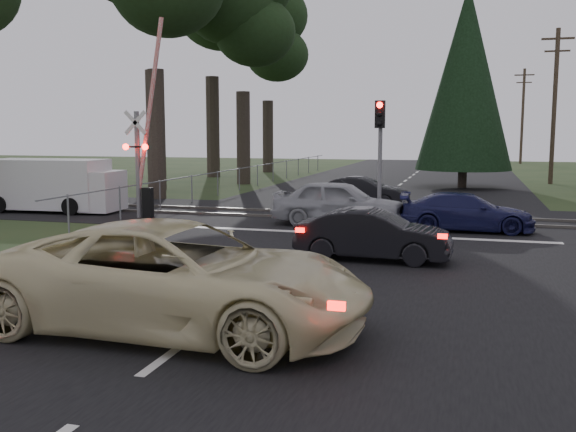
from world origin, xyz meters
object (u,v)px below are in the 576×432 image
(cream_coupe, at_px, (176,277))
(dark_hatchback, at_px, (373,235))
(dark_car_far, at_px, (363,192))
(white_van, at_px, (57,185))
(crossing_signal, at_px, (143,161))
(traffic_signal_center, at_px, (380,140))
(utility_pole_far, at_px, (523,114))
(blue_sedan, at_px, (466,212))
(utility_pole_mid, at_px, (554,103))
(silver_car, at_px, (339,203))

(cream_coupe, height_order, dark_hatchback, cream_coupe)
(dark_car_far, relative_size, white_van, 0.70)
(crossing_signal, bearing_deg, white_van, 169.93)
(traffic_signal_center, xyz_separation_m, cream_coupe, (-1.39, -12.57, -1.96))
(traffic_signal_center, distance_m, utility_pole_far, 44.99)
(traffic_signal_center, bearing_deg, blue_sedan, -16.71)
(blue_sedan, xyz_separation_m, white_van, (-15.29, 0.71, 0.44))
(crossing_signal, relative_size, dark_car_far, 1.88)
(traffic_signal_center, distance_m, dark_hatchback, 6.62)
(cream_coupe, distance_m, dark_car_far, 17.35)
(traffic_signal_center, relative_size, blue_sedan, 1.01)
(traffic_signal_center, relative_size, utility_pole_mid, 0.46)
(traffic_signal_center, xyz_separation_m, dark_car_far, (-1.33, 4.78, -2.20))
(dark_car_far, bearing_deg, dark_hatchback, -164.19)
(white_van, bearing_deg, crossing_signal, -13.43)
(crossing_signal, relative_size, utility_pole_mid, 0.77)
(dark_hatchback, bearing_deg, crossing_signal, 61.23)
(dark_hatchback, bearing_deg, silver_car, 21.25)
(cream_coupe, distance_m, dark_hatchback, 6.71)
(dark_hatchback, height_order, silver_car, silver_car)
(cream_coupe, height_order, blue_sedan, cream_coupe)
(utility_pole_mid, relative_size, silver_car, 2.04)
(crossing_signal, distance_m, white_van, 4.34)
(silver_car, height_order, blue_sedan, silver_car)
(utility_pole_far, xyz_separation_m, blue_sedan, (-4.64, -45.18, -4.13))
(utility_pole_far, xyz_separation_m, cream_coupe, (-8.89, -56.89, -3.88))
(utility_pole_far, bearing_deg, utility_pole_mid, -90.00)
(cream_coupe, bearing_deg, white_van, 43.11)
(traffic_signal_center, xyz_separation_m, utility_pole_far, (7.50, 44.32, 1.92))
(dark_car_far, distance_m, white_van, 12.15)
(crossing_signal, distance_m, traffic_signal_center, 8.36)
(blue_sedan, distance_m, white_van, 15.31)
(utility_pole_mid, relative_size, dark_hatchback, 2.43)
(utility_pole_far, relative_size, dark_car_far, 2.43)
(silver_car, height_order, white_van, white_van)
(utility_pole_mid, height_order, blue_sedan, utility_pole_mid)
(crossing_signal, relative_size, silver_car, 1.58)
(cream_coupe, height_order, dark_car_far, cream_coupe)
(traffic_signal_center, bearing_deg, utility_pole_mid, 68.79)
(silver_car, distance_m, dark_car_far, 5.51)
(cream_coupe, bearing_deg, utility_pole_far, -7.41)
(utility_pole_mid, relative_size, utility_pole_far, 1.00)
(utility_pole_far, distance_m, white_van, 48.88)
(crossing_signal, xyz_separation_m, silver_car, (7.07, 0.16, -1.31))
(dark_hatchback, distance_m, blue_sedan, 5.75)
(dark_hatchback, relative_size, white_van, 0.70)
(cream_coupe, relative_size, silver_car, 1.39)
(traffic_signal_center, height_order, dark_car_far, traffic_signal_center)
(traffic_signal_center, distance_m, cream_coupe, 12.79)
(crossing_signal, xyz_separation_m, cream_coupe, (6.88, -11.67, -1.21))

